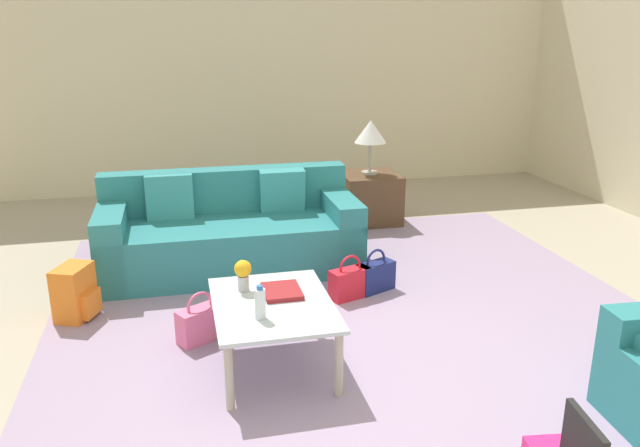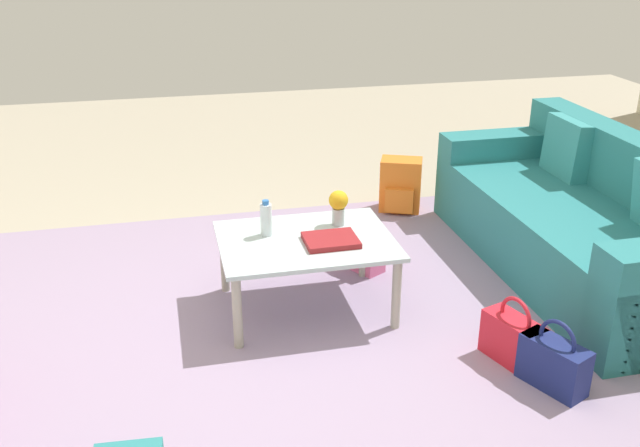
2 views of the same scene
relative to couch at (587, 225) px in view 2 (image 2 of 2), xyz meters
The scene contains 11 objects.
ground_plane 2.29m from the couch, 15.31° to the left, with size 12.00×12.00×0.00m, color #A89E89.
area_rug 1.80m from the couch, 26.69° to the left, with size 5.20×4.40×0.01m, color #9984A3.
couch is the anchor object (origin of this frame).
coffee_table 1.80m from the couch, ahead, with size 0.94×0.72×0.43m.
water_bottle 2.00m from the couch, ahead, with size 0.06×0.06×0.20m.
coffee_table_book 1.69m from the couch, ahead, with size 0.28×0.23×0.03m, color maroon.
flower_vase 1.59m from the couch, ahead, with size 0.11×0.11×0.21m.
handbag_red 1.25m from the couch, 42.84° to the left, with size 0.23×0.35×0.36m.
handbag_pink 1.41m from the couch, 13.46° to the right, with size 0.28×0.35×0.36m.
handbag_navy 1.37m from the couch, 52.70° to the left, with size 0.26×0.35×0.36m.
backpack_orange 1.44m from the couch, 56.25° to the right, with size 0.35×0.33×0.40m.
Camera 2 is at (0.32, 2.95, 2.03)m, focal length 40.00 mm.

